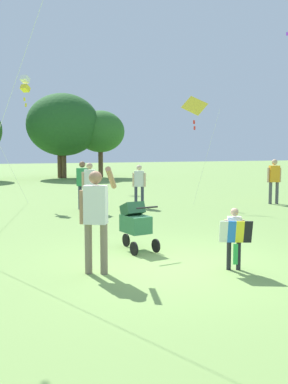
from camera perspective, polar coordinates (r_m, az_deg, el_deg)
The scene contains 10 objects.
ground_plane at distance 8.05m, azimuth 3.62°, elevation -9.62°, with size 120.00×120.00×0.00m, color #75994C.
child_with_butterfly_kite at distance 7.75m, azimuth 11.80°, elevation -5.37°, with size 0.56×0.46×1.10m.
person_adult_flyer at distance 7.36m, azimuth -6.35°, elevation -2.65°, with size 0.70×0.50×1.84m.
stroller at distance 9.10m, azimuth -1.17°, elevation -3.92°, with size 0.62×1.11×1.03m.
kite_orange_delta at distance 16.71m, azimuth 6.71°, elevation 10.90°, with size 0.87×1.50×4.16m.
kite_green_novelty at distance 17.80m, azimuth -15.41°, elevation 13.47°, with size 2.42×3.02×4.97m.
person_sitting_far at distance 14.72m, azimuth -7.16°, elevation 1.17°, with size 0.52×0.32×1.67m.
person_couple_left at distance 17.54m, azimuth 16.74°, elevation 1.82°, with size 0.54×0.33×1.74m.
person_kid_running at distance 15.83m, azimuth -0.65°, elevation 1.28°, with size 0.45×0.34×1.55m.
person_back_turned at distance 15.33m, azimuth -8.10°, elevation 1.40°, with size 0.38×0.48×1.70m.
Camera 1 is at (-3.43, -6.97, 2.11)m, focal length 40.55 mm.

